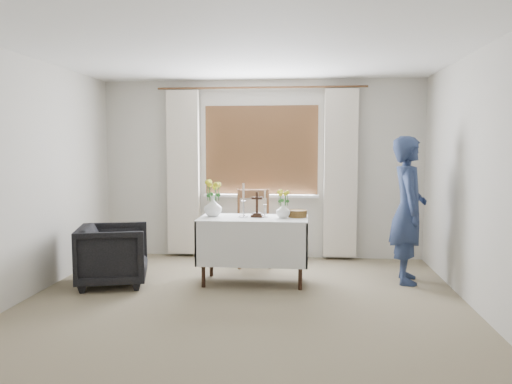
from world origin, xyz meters
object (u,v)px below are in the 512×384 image
(person, at_px, (408,210))
(flower_vase_right, at_px, (283,210))
(altar_table, at_px, (254,250))
(flower_vase_left, at_px, (213,207))
(armchair, at_px, (113,255))
(wooden_cross, at_px, (257,204))
(wooden_chair, at_px, (254,228))

(person, distance_m, flower_vase_right, 1.45)
(altar_table, relative_size, flower_vase_left, 5.71)
(person, bearing_deg, flower_vase_right, 103.21)
(armchair, bearing_deg, altar_table, -96.89)
(wooden_cross, height_order, flower_vase_left, wooden_cross)
(person, height_order, wooden_cross, person)
(wooden_chair, bearing_deg, person, -27.17)
(flower_vase_left, relative_size, flower_vase_right, 1.30)
(flower_vase_left, bearing_deg, flower_vase_right, -3.72)
(flower_vase_left, bearing_deg, wooden_chair, 62.66)
(wooden_chair, distance_m, person, 1.98)
(person, bearing_deg, flower_vase_left, 98.90)
(altar_table, bearing_deg, person, 6.92)
(altar_table, relative_size, person, 0.73)
(wooden_chair, bearing_deg, wooden_cross, -90.24)
(armchair, xyz_separation_m, person, (3.35, 0.45, 0.50))
(wooden_chair, relative_size, flower_vase_left, 4.60)
(person, distance_m, wooden_cross, 1.74)
(armchair, height_order, wooden_cross, wooden_cross)
(person, relative_size, flower_vase_right, 10.09)
(altar_table, distance_m, wooden_chair, 0.85)
(person, xyz_separation_m, flower_vase_right, (-1.43, -0.21, 0.00))
(altar_table, bearing_deg, flower_vase_right, 1.50)
(person, bearing_deg, wooden_cross, 100.90)
(armchair, distance_m, person, 3.42)
(altar_table, height_order, wooden_chair, wooden_chair)
(altar_table, xyz_separation_m, flower_vase_right, (0.34, 0.01, 0.46))
(armchair, xyz_separation_m, wooden_cross, (1.62, 0.27, 0.56))
(wooden_chair, xyz_separation_m, flower_vase_left, (-0.40, -0.78, 0.37))
(altar_table, relative_size, flower_vase_right, 7.40)
(armchair, height_order, person, person)
(person, bearing_deg, armchair, 102.69)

